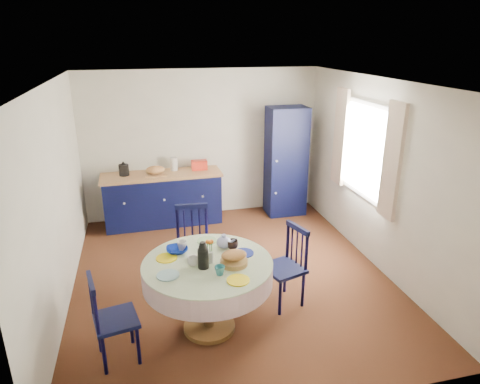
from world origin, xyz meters
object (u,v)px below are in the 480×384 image
(mug_b, at_px, (220,271))
(chair_left, at_px, (111,318))
(mug_c, at_px, (232,245))
(dining_table, at_px, (208,273))
(kitchen_counter, at_px, (163,198))
(mug_d, at_px, (182,246))
(mug_a, at_px, (193,261))
(pantry_cabinet, at_px, (286,162))
(chair_far, at_px, (193,245))
(chair_right, at_px, (286,266))
(cobalt_bowl, at_px, (177,250))

(mug_b, bearing_deg, chair_left, 178.33)
(chair_left, bearing_deg, mug_c, -81.38)
(dining_table, bearing_deg, chair_left, -166.05)
(kitchen_counter, height_order, mug_d, kitchen_counter)
(mug_a, height_order, mug_c, mug_c)
(pantry_cabinet, bearing_deg, mug_c, -120.09)
(chair_far, bearing_deg, chair_left, -120.82)
(mug_b, bearing_deg, mug_a, 132.53)
(kitchen_counter, relative_size, mug_d, 17.64)
(chair_far, height_order, mug_a, chair_far)
(chair_far, distance_m, chair_right, 1.22)
(pantry_cabinet, relative_size, mug_b, 18.55)
(kitchen_counter, xyz_separation_m, cobalt_bowl, (-0.01, -2.68, 0.39))
(mug_a, bearing_deg, dining_table, 10.13)
(cobalt_bowl, bearing_deg, chair_right, -0.09)
(mug_b, bearing_deg, mug_c, 64.66)
(dining_table, distance_m, chair_far, 1.02)
(cobalt_bowl, bearing_deg, kitchen_counter, 89.78)
(kitchen_counter, xyz_separation_m, chair_left, (-0.70, -3.20, 0.02))
(pantry_cabinet, bearing_deg, chair_right, -109.02)
(pantry_cabinet, height_order, mug_d, pantry_cabinet)
(chair_far, bearing_deg, kitchen_counter, 103.38)
(chair_right, bearing_deg, mug_c, -102.77)
(kitchen_counter, bearing_deg, chair_left, -103.60)
(mug_a, bearing_deg, pantry_cabinet, 55.67)
(pantry_cabinet, xyz_separation_m, cobalt_bowl, (-2.14, -2.63, -0.10))
(pantry_cabinet, distance_m, mug_b, 3.66)
(mug_b, distance_m, mug_c, 0.55)
(chair_left, bearing_deg, mug_a, -86.83)
(chair_left, distance_m, chair_far, 1.56)
(dining_table, relative_size, cobalt_bowl, 5.81)
(dining_table, xyz_separation_m, chair_far, (-0.03, 1.00, -0.18))
(mug_a, relative_size, mug_d, 1.02)
(kitchen_counter, bearing_deg, mug_b, -85.15)
(chair_left, relative_size, mug_b, 9.10)
(chair_left, relative_size, mug_d, 8.33)
(mug_c, bearing_deg, pantry_cabinet, 60.06)
(pantry_cabinet, bearing_deg, kitchen_counter, 178.71)
(chair_left, xyz_separation_m, chair_right, (1.93, 0.52, 0.02))
(pantry_cabinet, relative_size, mug_a, 16.60)
(pantry_cabinet, height_order, mug_c, pantry_cabinet)
(mug_c, relative_size, cobalt_bowl, 0.55)
(pantry_cabinet, relative_size, chair_left, 2.04)
(cobalt_bowl, bearing_deg, mug_b, -57.53)
(mug_b, height_order, mug_c, mug_c)
(chair_right, bearing_deg, dining_table, -91.15)
(mug_b, bearing_deg, chair_far, 94.61)
(dining_table, bearing_deg, mug_c, 36.57)
(kitchen_counter, height_order, mug_a, kitchen_counter)
(mug_a, height_order, cobalt_bowl, mug_a)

